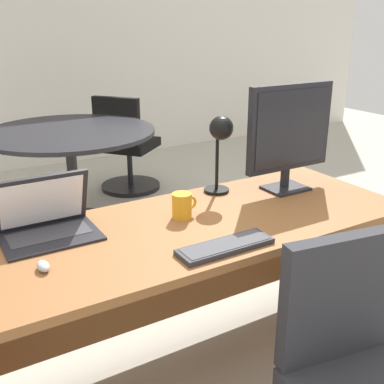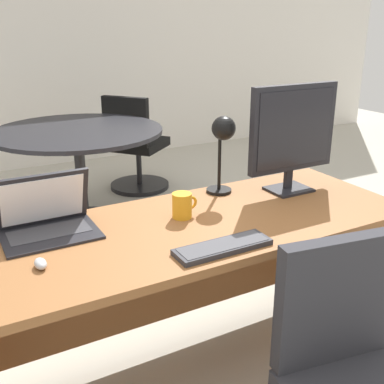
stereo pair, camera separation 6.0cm
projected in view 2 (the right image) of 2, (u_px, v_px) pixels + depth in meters
The scene contains 11 objects.
ground at pixel (94, 245), 3.42m from camera, with size 12.00×12.00×0.00m, color #B7B2A3.
back_wall at pixel (15, 34), 4.79m from camera, with size 10.00×0.10×2.80m, color silver.
desk at pixel (190, 265), 2.04m from camera, with size 1.83×0.71×0.76m.
monitor at pixel (293, 132), 2.18m from camera, with size 0.47×0.16×0.51m.
laptop at pixel (46, 215), 1.82m from camera, with size 0.36×0.26×0.24m.
keyboard at pixel (223, 247), 1.69m from camera, with size 0.36×0.11×0.02m.
mouse at pixel (40, 264), 1.57m from camera, with size 0.04×0.07×0.03m.
desk_lamp at pixel (223, 138), 2.15m from camera, with size 0.12×0.14×0.37m.
coffee_mug at pixel (182, 205), 1.95m from camera, with size 0.11×0.08×0.11m.
meeting_table at pixel (79, 153), 3.56m from camera, with size 1.27×1.27×0.77m.
meeting_chair_near at pixel (135, 152), 4.41m from camera, with size 0.65×0.65×0.90m.
Camera 2 is at (-0.87, -1.54, 1.53)m, focal length 44.25 mm.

